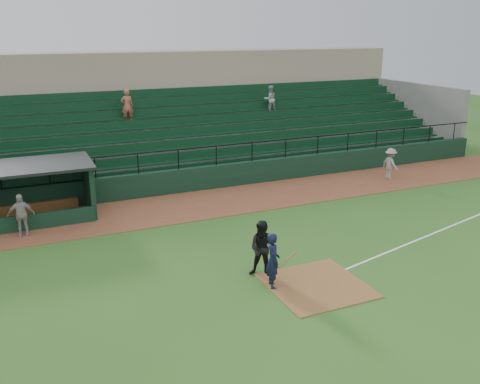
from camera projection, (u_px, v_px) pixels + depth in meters
name	position (u px, v px, depth m)	size (l,w,h in m)	color
ground	(300.00, 273.00, 17.28)	(90.00, 90.00, 0.00)	#2E5D1E
warning_track	(214.00, 202.00, 24.25)	(40.00, 4.00, 0.03)	brown
home_plate_dirt	(316.00, 285.00, 16.40)	(3.00, 3.00, 0.03)	brown
foul_line	(453.00, 226.00, 21.42)	(18.00, 0.09, 0.01)	white
stadium_structure	(163.00, 125.00, 30.92)	(38.00, 13.08, 6.40)	black
batter_at_plate	(273.00, 261.00, 16.07)	(1.07, 0.74, 1.82)	black
umpire	(263.00, 249.00, 16.81)	(0.93, 0.72, 1.91)	black
runner	(390.00, 164.00, 27.74)	(1.10, 0.63, 1.70)	gray
dugout_player_a	(21.00, 215.00, 20.12)	(1.00, 0.41, 1.70)	#A7A19C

